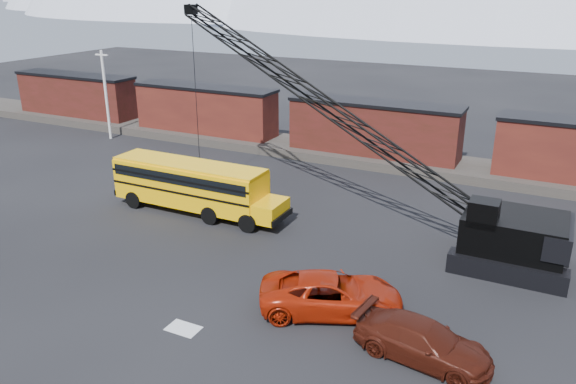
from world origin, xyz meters
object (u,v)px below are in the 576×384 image
object	(u,v)px
red_pickup	(331,294)
crawler_crane	(333,110)
maroon_suv	(423,341)
school_bus	(194,185)

from	to	relation	value
red_pickup	crawler_crane	distance (m)	11.45
red_pickup	maroon_suv	xyz separation A→B (m)	(4.38, -1.52, -0.09)
maroon_suv	red_pickup	bearing A→B (deg)	78.82
red_pickup	maroon_suv	size ratio (longest dim) A/B	1.16
school_bus	crawler_crane	size ratio (longest dim) A/B	0.49
school_bus	red_pickup	size ratio (longest dim) A/B	1.89
red_pickup	crawler_crane	world-z (taller)	crawler_crane
school_bus	maroon_suv	world-z (taller)	school_bus
school_bus	maroon_suv	size ratio (longest dim) A/B	2.20
red_pickup	school_bus	bearing A→B (deg)	36.68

